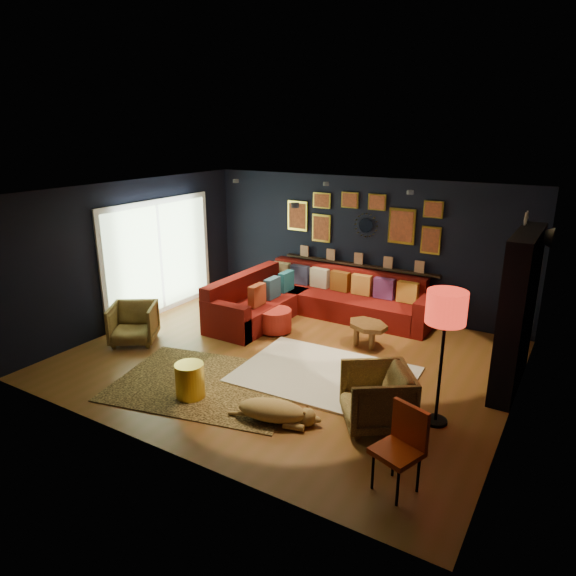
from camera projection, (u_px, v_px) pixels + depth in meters
The scene contains 20 objects.
floor at pixel (287, 359), 8.05m from camera, with size 6.50×6.50×0.00m, color brown.
room_walls at pixel (287, 261), 7.57m from camera, with size 6.50×6.50×6.50m.
sectional at pixel (309, 301), 9.74m from camera, with size 3.41×2.69×0.86m.
ledge at pixel (359, 265), 9.96m from camera, with size 3.20×0.12×0.04m, color black.
gallery_wall at pixel (361, 219), 9.73m from camera, with size 3.15×0.04×1.02m.
sunburst_mirror at pixel (366, 225), 9.71m from camera, with size 0.47×0.16×0.47m.
fireplace at pixel (516, 317), 6.96m from camera, with size 0.31×1.60×2.20m.
deer_head at pixel (535, 236), 7.03m from camera, with size 0.50×0.28×0.45m.
sliding_door at pixel (160, 257), 9.80m from camera, with size 0.06×2.80×2.20m.
ceiling_spots at pixel (314, 189), 7.94m from camera, with size 3.30×2.50×0.06m.
shag_rug at pixel (325, 375), 7.51m from camera, with size 2.48×1.80×0.03m, color white.
leopard_rug at pixel (208, 384), 7.26m from camera, with size 2.59×1.85×0.01m, color #B38B48.
coffee_table at pixel (368, 327), 8.44m from camera, with size 0.90×0.80×0.37m.
pouf at pixel (275, 320), 9.06m from camera, with size 0.58×0.58×0.38m, color #A6231B.
armchair_left at pixel (133, 322), 8.58m from camera, with size 0.72×0.68×0.74m, color tan.
armchair_right at pixel (377, 395), 6.18m from camera, with size 0.79×0.74×0.81m, color tan.
gold_stool at pixel (190, 381), 6.85m from camera, with size 0.39×0.39×0.49m, color gold.
orange_chair at pixel (402, 442), 5.05m from camera, with size 0.54×0.54×0.89m.
floor_lamp at pixel (446, 313), 5.90m from camera, with size 0.47×0.47×1.70m.
dog at pixel (272, 407), 6.30m from camera, with size 1.18×0.58×0.37m, color tan, non-canonical shape.
Camera 1 is at (3.80, -6.28, 3.49)m, focal length 32.00 mm.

